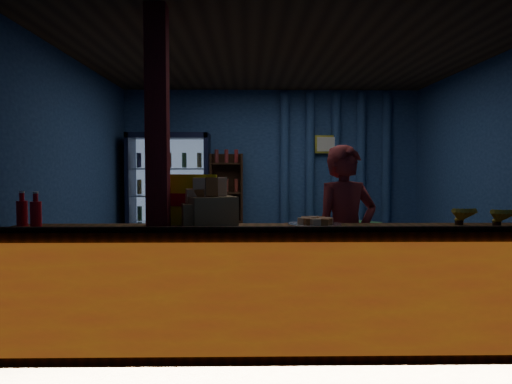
% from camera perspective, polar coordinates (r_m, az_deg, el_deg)
% --- Properties ---
extents(ground, '(4.60, 4.60, 0.00)m').
position_cam_1_polar(ground, '(5.83, 2.82, -11.04)').
color(ground, '#515154').
rests_on(ground, ground).
extents(room_walls, '(4.60, 4.60, 4.60)m').
position_cam_1_polar(room_walls, '(5.66, 2.86, 4.56)').
color(room_walls, navy).
rests_on(room_walls, ground).
extents(counter, '(4.40, 0.57, 0.99)m').
position_cam_1_polar(counter, '(3.87, 4.76, -11.04)').
color(counter, brown).
rests_on(counter, ground).
extents(support_post, '(0.16, 0.16, 2.60)m').
position_cam_1_polar(support_post, '(3.81, -11.14, 1.22)').
color(support_post, maroon).
rests_on(support_post, ground).
extents(beverage_cooler, '(1.20, 0.62, 1.90)m').
position_cam_1_polar(beverage_cooler, '(7.67, -9.77, -0.64)').
color(beverage_cooler, black).
rests_on(beverage_cooler, ground).
extents(bottle_shelf, '(0.50, 0.28, 1.60)m').
position_cam_1_polar(bottle_shelf, '(7.73, -3.36, -1.60)').
color(bottle_shelf, '#351910').
rests_on(bottle_shelf, ground).
extents(curtain_folds, '(1.74, 0.14, 2.50)m').
position_cam_1_polar(curtain_folds, '(7.91, 9.06, 2.13)').
color(curtain_folds, navy).
rests_on(curtain_folds, room_walls).
extents(framed_picture, '(0.36, 0.04, 0.28)m').
position_cam_1_polar(framed_picture, '(7.85, 8.06, 5.42)').
color(framed_picture, gold).
rests_on(framed_picture, room_walls).
extents(shopkeeper, '(0.67, 0.55, 1.60)m').
position_cam_1_polar(shopkeeper, '(4.40, 10.24, -5.10)').
color(shopkeeper, maroon).
rests_on(shopkeeper, ground).
extents(green_chair, '(0.99, 0.99, 0.65)m').
position_cam_1_polar(green_chair, '(7.21, 10.34, -5.74)').
color(green_chair, '#5BB764').
rests_on(green_chair, ground).
extents(side_table, '(0.66, 0.58, 0.59)m').
position_cam_1_polar(side_table, '(7.25, 3.63, -6.24)').
color(side_table, '#351910').
rests_on(side_table, ground).
extents(yellow_sign, '(0.51, 0.22, 0.40)m').
position_cam_1_polar(yellow_sign, '(3.93, -8.13, -0.90)').
color(yellow_sign, yellow).
rests_on(yellow_sign, counter).
extents(soda_bottles, '(0.22, 0.16, 0.27)m').
position_cam_1_polar(soda_bottles, '(4.19, -24.52, -2.13)').
color(soda_bottles, red).
rests_on(soda_bottles, counter).
extents(snack_box_left, '(0.44, 0.41, 0.37)m').
position_cam_1_polar(snack_box_left, '(3.89, -5.19, -1.92)').
color(snack_box_left, '#A77851').
rests_on(snack_box_left, counter).
extents(snack_box_centre, '(0.31, 0.27, 0.29)m').
position_cam_1_polar(snack_box_centre, '(3.86, -6.42, -2.41)').
color(snack_box_centre, '#A77851').
rests_on(snack_box_centre, counter).
extents(pastry_tray, '(0.41, 0.41, 0.07)m').
position_cam_1_polar(pastry_tray, '(3.86, 6.74, -3.59)').
color(pastry_tray, silver).
rests_on(pastry_tray, counter).
extents(banana_bunches, '(0.47, 0.28, 0.16)m').
position_cam_1_polar(banana_bunches, '(4.22, 24.22, -2.51)').
color(banana_bunches, gold).
rests_on(banana_bunches, counter).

